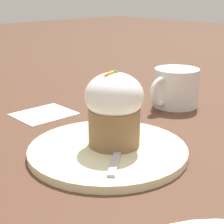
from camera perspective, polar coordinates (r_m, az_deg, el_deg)
ground_plane at (r=0.53m, az=-0.65°, el=-6.39°), size 4.00×4.00×0.00m
dessert_plate at (r=0.53m, az=-0.65°, el=-5.86°), size 0.22×0.22×0.01m
carrot_cake at (r=0.52m, az=-0.00°, el=0.69°), size 0.08×0.08×0.11m
spoon at (r=0.51m, az=0.96°, el=-5.64°), size 0.10×0.09×0.01m
coffee_cup at (r=0.75m, az=9.62°, el=3.67°), size 0.12×0.09×0.08m
paper_napkin at (r=0.71m, az=-10.32°, el=-0.26°), size 0.11×0.09×0.00m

